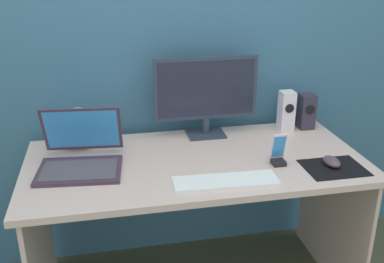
{
  "coord_description": "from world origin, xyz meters",
  "views": [
    {
      "loc": [
        -0.37,
        -1.74,
        1.56
      ],
      "look_at": [
        -0.02,
        -0.02,
        0.85
      ],
      "focal_mm": 42.25,
      "sensor_mm": 36.0,
      "label": 1
    }
  ],
  "objects_px": {
    "speaker_right": "(306,111)",
    "keyboard_external": "(226,181)",
    "laptop": "(81,156)",
    "phone_in_dock": "(278,154)",
    "monitor": "(206,93)",
    "mouse": "(332,162)",
    "speaker_near_monitor": "(286,111)",
    "fishbowl": "(79,127)"
  },
  "relations": [
    {
      "from": "speaker_right",
      "to": "keyboard_external",
      "type": "bearing_deg",
      "value": -138.68
    },
    {
      "from": "laptop",
      "to": "phone_in_dock",
      "type": "distance_m",
      "value": 0.83
    },
    {
      "from": "monitor",
      "to": "phone_in_dock",
      "type": "height_order",
      "value": "monitor"
    },
    {
      "from": "mouse",
      "to": "speaker_right",
      "type": "bearing_deg",
      "value": 78.36
    },
    {
      "from": "laptop",
      "to": "phone_in_dock",
      "type": "xyz_separation_m",
      "value": [
        0.82,
        -0.14,
        -0.0
      ]
    },
    {
      "from": "speaker_near_monitor",
      "to": "laptop",
      "type": "xyz_separation_m",
      "value": [
        -1.01,
        -0.23,
        -0.05
      ]
    },
    {
      "from": "speaker_right",
      "to": "fishbowl",
      "type": "height_order",
      "value": "fishbowl"
    },
    {
      "from": "fishbowl",
      "to": "monitor",
      "type": "bearing_deg",
      "value": 0.18
    },
    {
      "from": "speaker_right",
      "to": "keyboard_external",
      "type": "relative_size",
      "value": 0.43
    },
    {
      "from": "monitor",
      "to": "phone_in_dock",
      "type": "relative_size",
      "value": 3.63
    },
    {
      "from": "speaker_near_monitor",
      "to": "keyboard_external",
      "type": "distance_m",
      "value": 0.67
    },
    {
      "from": "monitor",
      "to": "speaker_right",
      "type": "distance_m",
      "value": 0.54
    },
    {
      "from": "keyboard_external",
      "to": "phone_in_dock",
      "type": "height_order",
      "value": "phone_in_dock"
    },
    {
      "from": "monitor",
      "to": "speaker_right",
      "type": "xyz_separation_m",
      "value": [
        0.52,
        -0.0,
        -0.12
      ]
    },
    {
      "from": "monitor",
      "to": "keyboard_external",
      "type": "distance_m",
      "value": 0.54
    },
    {
      "from": "monitor",
      "to": "speaker_near_monitor",
      "type": "xyz_separation_m",
      "value": [
        0.41,
        -0.0,
        -0.11
      ]
    },
    {
      "from": "speaker_near_monitor",
      "to": "phone_in_dock",
      "type": "height_order",
      "value": "speaker_near_monitor"
    },
    {
      "from": "phone_in_dock",
      "to": "keyboard_external",
      "type": "bearing_deg",
      "value": -156.43
    },
    {
      "from": "speaker_near_monitor",
      "to": "speaker_right",
      "type": "bearing_deg",
      "value": -0.03
    },
    {
      "from": "fishbowl",
      "to": "mouse",
      "type": "distance_m",
      "value": 1.14
    },
    {
      "from": "speaker_near_monitor",
      "to": "mouse",
      "type": "xyz_separation_m",
      "value": [
        0.03,
        -0.44,
        -0.08
      ]
    },
    {
      "from": "monitor",
      "to": "laptop",
      "type": "bearing_deg",
      "value": -158.04
    },
    {
      "from": "fishbowl",
      "to": "phone_in_dock",
      "type": "xyz_separation_m",
      "value": [
        0.83,
        -0.38,
        -0.04
      ]
    },
    {
      "from": "speaker_right",
      "to": "speaker_near_monitor",
      "type": "bearing_deg",
      "value": 179.97
    },
    {
      "from": "monitor",
      "to": "fishbowl",
      "type": "xyz_separation_m",
      "value": [
        -0.6,
        -0.0,
        -0.13
      ]
    },
    {
      "from": "speaker_right",
      "to": "phone_in_dock",
      "type": "distance_m",
      "value": 0.48
    },
    {
      "from": "speaker_near_monitor",
      "to": "keyboard_external",
      "type": "bearing_deg",
      "value": -132.49
    },
    {
      "from": "speaker_right",
      "to": "mouse",
      "type": "xyz_separation_m",
      "value": [
        -0.08,
        -0.44,
        -0.07
      ]
    },
    {
      "from": "phone_in_dock",
      "to": "speaker_right",
      "type": "bearing_deg",
      "value": 51.8
    },
    {
      "from": "monitor",
      "to": "laptop",
      "type": "distance_m",
      "value": 0.66
    },
    {
      "from": "monitor",
      "to": "fishbowl",
      "type": "distance_m",
      "value": 0.62
    },
    {
      "from": "laptop",
      "to": "phone_in_dock",
      "type": "height_order",
      "value": "laptop"
    },
    {
      "from": "monitor",
      "to": "speaker_near_monitor",
      "type": "distance_m",
      "value": 0.43
    },
    {
      "from": "mouse",
      "to": "phone_in_dock",
      "type": "height_order",
      "value": "phone_in_dock"
    },
    {
      "from": "speaker_right",
      "to": "speaker_near_monitor",
      "type": "xyz_separation_m",
      "value": [
        -0.11,
        0.0,
        0.01
      ]
    },
    {
      "from": "laptop",
      "to": "mouse",
      "type": "xyz_separation_m",
      "value": [
        1.04,
        -0.21,
        -0.03
      ]
    },
    {
      "from": "mouse",
      "to": "keyboard_external",
      "type": "bearing_deg",
      "value": -175.49
    },
    {
      "from": "monitor",
      "to": "fishbowl",
      "type": "bearing_deg",
      "value": -179.82
    },
    {
      "from": "speaker_near_monitor",
      "to": "mouse",
      "type": "relative_size",
      "value": 2.0
    },
    {
      "from": "speaker_near_monitor",
      "to": "keyboard_external",
      "type": "relative_size",
      "value": 0.48
    },
    {
      "from": "monitor",
      "to": "mouse",
      "type": "relative_size",
      "value": 5.01
    },
    {
      "from": "fishbowl",
      "to": "keyboard_external",
      "type": "bearing_deg",
      "value": -40.83
    }
  ]
}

